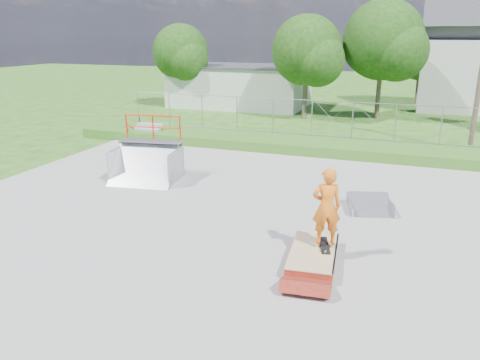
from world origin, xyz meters
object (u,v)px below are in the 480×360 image
(quarter_pipe, at_px, (144,151))
(grind_box, at_px, (313,256))
(skater, at_px, (326,209))
(flat_bank_ramp, at_px, (370,205))

(quarter_pipe, bearing_deg, grind_box, -39.39)
(skater, bearing_deg, flat_bank_ramp, -122.49)
(quarter_pipe, distance_m, skater, 8.65)
(grind_box, bearing_deg, flat_bank_ramp, 70.49)
(quarter_pipe, bearing_deg, skater, -37.28)
(grind_box, height_order, flat_bank_ramp, flat_bank_ramp)
(quarter_pipe, distance_m, flat_bank_ramp, 8.44)
(quarter_pipe, height_order, skater, quarter_pipe)
(flat_bank_ramp, relative_size, skater, 0.73)
(quarter_pipe, bearing_deg, flat_bank_ramp, -10.74)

